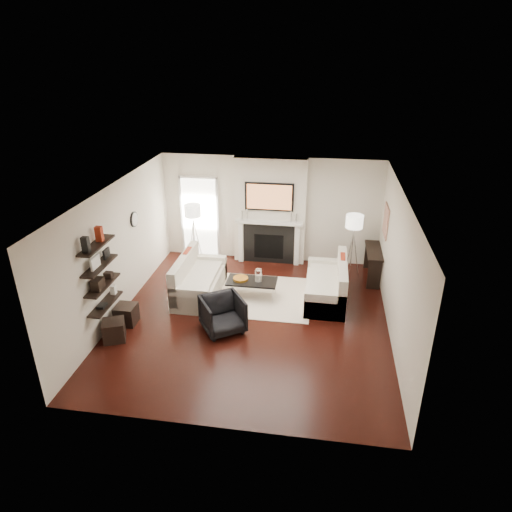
# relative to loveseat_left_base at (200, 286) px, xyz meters

# --- Properties ---
(room_envelope) EXTENTS (6.00, 6.00, 6.00)m
(room_envelope) POSITION_rel_loveseat_left_base_xyz_m (1.31, -0.82, 1.14)
(room_envelope) COLOR black
(room_envelope) RESTS_ON ground
(chimney_breast) EXTENTS (1.80, 0.25, 2.70)m
(chimney_breast) POSITION_rel_loveseat_left_base_xyz_m (1.31, 2.05, 1.14)
(chimney_breast) COLOR silver
(chimney_breast) RESTS_ON floor
(fireplace_surround) EXTENTS (1.30, 0.02, 1.04)m
(fireplace_surround) POSITION_rel_loveseat_left_base_xyz_m (1.31, 1.92, 0.31)
(fireplace_surround) COLOR black
(fireplace_surround) RESTS_ON floor
(firebox) EXTENTS (0.75, 0.02, 0.65)m
(firebox) POSITION_rel_loveseat_left_base_xyz_m (1.31, 1.91, 0.24)
(firebox) COLOR black
(firebox) RESTS_ON floor
(mantel_pilaster_l) EXTENTS (0.12, 0.08, 1.10)m
(mantel_pilaster_l) POSITION_rel_loveseat_left_base_xyz_m (0.59, 1.89, 0.34)
(mantel_pilaster_l) COLOR white
(mantel_pilaster_l) RESTS_ON floor
(mantel_pilaster_r) EXTENTS (0.12, 0.08, 1.10)m
(mantel_pilaster_r) POSITION_rel_loveseat_left_base_xyz_m (2.03, 1.89, 0.34)
(mantel_pilaster_r) COLOR white
(mantel_pilaster_r) RESTS_ON floor
(mantel_shelf) EXTENTS (1.70, 0.18, 0.07)m
(mantel_shelf) POSITION_rel_loveseat_left_base_xyz_m (1.31, 1.87, 0.91)
(mantel_shelf) COLOR white
(mantel_shelf) RESTS_ON chimney_breast
(tv_body) EXTENTS (1.20, 0.06, 0.70)m
(tv_body) POSITION_rel_loveseat_left_base_xyz_m (1.31, 1.89, 1.57)
(tv_body) COLOR black
(tv_body) RESTS_ON chimney_breast
(tv_screen) EXTENTS (1.10, 0.00, 0.62)m
(tv_screen) POSITION_rel_loveseat_left_base_xyz_m (1.31, 1.86, 1.57)
(tv_screen) COLOR #BF723F
(tv_screen) RESTS_ON tv_body
(candlestick_l_tall) EXTENTS (0.04, 0.04, 0.30)m
(candlestick_l_tall) POSITION_rel_loveseat_left_base_xyz_m (0.76, 1.88, 1.09)
(candlestick_l_tall) COLOR silver
(candlestick_l_tall) RESTS_ON mantel_shelf
(candlestick_l_short) EXTENTS (0.04, 0.04, 0.24)m
(candlestick_l_short) POSITION_rel_loveseat_left_base_xyz_m (0.63, 1.88, 1.06)
(candlestick_l_short) COLOR silver
(candlestick_l_short) RESTS_ON mantel_shelf
(candlestick_r_tall) EXTENTS (0.04, 0.04, 0.30)m
(candlestick_r_tall) POSITION_rel_loveseat_left_base_xyz_m (1.86, 1.88, 1.09)
(candlestick_r_tall) COLOR silver
(candlestick_r_tall) RESTS_ON mantel_shelf
(candlestick_r_short) EXTENTS (0.04, 0.04, 0.24)m
(candlestick_r_short) POSITION_rel_loveseat_left_base_xyz_m (1.99, 1.88, 1.06)
(candlestick_r_short) COLOR silver
(candlestick_r_short) RESTS_ON mantel_shelf
(hallway_panel) EXTENTS (0.90, 0.02, 2.10)m
(hallway_panel) POSITION_rel_loveseat_left_base_xyz_m (-0.54, 2.16, 0.84)
(hallway_panel) COLOR white
(hallway_panel) RESTS_ON floor
(door_trim_l) EXTENTS (0.06, 0.06, 2.16)m
(door_trim_l) POSITION_rel_loveseat_left_base_xyz_m (-1.02, 2.14, 0.84)
(door_trim_l) COLOR white
(door_trim_l) RESTS_ON floor
(door_trim_r) EXTENTS (0.06, 0.06, 2.16)m
(door_trim_r) POSITION_rel_loveseat_left_base_xyz_m (-0.06, 2.14, 0.84)
(door_trim_r) COLOR white
(door_trim_r) RESTS_ON floor
(door_trim_top) EXTENTS (1.02, 0.06, 0.06)m
(door_trim_top) POSITION_rel_loveseat_left_base_xyz_m (-0.54, 2.14, 1.92)
(door_trim_top) COLOR white
(door_trim_top) RESTS_ON wall_back
(rug) EXTENTS (2.60, 2.00, 0.01)m
(rug) POSITION_rel_loveseat_left_base_xyz_m (1.19, 0.13, -0.20)
(rug) COLOR beige
(rug) RESTS_ON floor
(loveseat_left_base) EXTENTS (0.85, 1.80, 0.42)m
(loveseat_left_base) POSITION_rel_loveseat_left_base_xyz_m (0.00, 0.00, 0.00)
(loveseat_left_base) COLOR beige
(loveseat_left_base) RESTS_ON floor
(loveseat_left_back) EXTENTS (0.18, 1.80, 0.80)m
(loveseat_left_back) POSITION_rel_loveseat_left_base_xyz_m (-0.33, 0.00, 0.32)
(loveseat_left_back) COLOR beige
(loveseat_left_back) RESTS_ON floor
(loveseat_left_arm_n) EXTENTS (0.85, 0.18, 0.60)m
(loveseat_left_arm_n) POSITION_rel_loveseat_left_base_xyz_m (0.00, -0.81, 0.09)
(loveseat_left_arm_n) COLOR beige
(loveseat_left_arm_n) RESTS_ON floor
(loveseat_left_arm_s) EXTENTS (0.85, 0.18, 0.60)m
(loveseat_left_arm_s) POSITION_rel_loveseat_left_base_xyz_m (0.00, 0.81, 0.09)
(loveseat_left_arm_s) COLOR beige
(loveseat_left_arm_s) RESTS_ON floor
(loveseat_left_cushion) EXTENTS (0.63, 1.44, 0.10)m
(loveseat_left_cushion) POSITION_rel_loveseat_left_base_xyz_m (0.05, 0.00, 0.26)
(loveseat_left_cushion) COLOR beige
(loveseat_left_cushion) RESTS_ON loveseat_left_base
(pillow_left_orange) EXTENTS (0.10, 0.42, 0.42)m
(pillow_left_orange) POSITION_rel_loveseat_left_base_xyz_m (-0.33, 0.30, 0.52)
(pillow_left_orange) COLOR maroon
(pillow_left_orange) RESTS_ON loveseat_left_cushion
(pillow_left_charcoal) EXTENTS (0.10, 0.40, 0.40)m
(pillow_left_charcoal) POSITION_rel_loveseat_left_base_xyz_m (-0.33, -0.30, 0.51)
(pillow_left_charcoal) COLOR black
(pillow_left_charcoal) RESTS_ON loveseat_left_cushion
(loveseat_right_base) EXTENTS (0.85, 1.80, 0.42)m
(loveseat_right_base) POSITION_rel_loveseat_left_base_xyz_m (2.79, 0.22, 0.00)
(loveseat_right_base) COLOR beige
(loveseat_right_base) RESTS_ON floor
(loveseat_right_back) EXTENTS (0.18, 1.80, 0.80)m
(loveseat_right_back) POSITION_rel_loveseat_left_base_xyz_m (3.12, 0.22, 0.32)
(loveseat_right_back) COLOR beige
(loveseat_right_back) RESTS_ON floor
(loveseat_right_arm_n) EXTENTS (0.85, 0.18, 0.60)m
(loveseat_right_arm_n) POSITION_rel_loveseat_left_base_xyz_m (2.79, -0.59, 0.09)
(loveseat_right_arm_n) COLOR beige
(loveseat_right_arm_n) RESTS_ON floor
(loveseat_right_arm_s) EXTENTS (0.85, 0.18, 0.60)m
(loveseat_right_arm_s) POSITION_rel_loveseat_left_base_xyz_m (2.79, 1.03, 0.09)
(loveseat_right_arm_s) COLOR beige
(loveseat_right_arm_s) RESTS_ON floor
(loveseat_right_cushion) EXTENTS (0.63, 1.44, 0.10)m
(loveseat_right_cushion) POSITION_rel_loveseat_left_base_xyz_m (2.74, 0.22, 0.26)
(loveseat_right_cushion) COLOR beige
(loveseat_right_cushion) RESTS_ON loveseat_right_base
(pillow_right_orange) EXTENTS (0.10, 0.42, 0.42)m
(pillow_right_orange) POSITION_rel_loveseat_left_base_xyz_m (3.12, 0.52, 0.52)
(pillow_right_orange) COLOR maroon
(pillow_right_orange) RESTS_ON loveseat_right_cushion
(pillow_right_charcoal) EXTENTS (0.10, 0.40, 0.40)m
(pillow_right_charcoal) POSITION_rel_loveseat_left_base_xyz_m (3.12, -0.08, 0.51)
(pillow_right_charcoal) COLOR black
(pillow_right_charcoal) RESTS_ON loveseat_right_cushion
(coffee_table) EXTENTS (1.10, 0.55, 0.04)m
(coffee_table) POSITION_rel_loveseat_left_base_xyz_m (1.17, 0.05, 0.19)
(coffee_table) COLOR black
(coffee_table) RESTS_ON floor
(coffee_leg_nw) EXTENTS (0.02, 0.02, 0.38)m
(coffee_leg_nw) POSITION_rel_loveseat_left_base_xyz_m (0.67, -0.17, -0.02)
(coffee_leg_nw) COLOR silver
(coffee_leg_nw) RESTS_ON floor
(coffee_leg_ne) EXTENTS (0.02, 0.02, 0.38)m
(coffee_leg_ne) POSITION_rel_loveseat_left_base_xyz_m (1.67, -0.17, -0.02)
(coffee_leg_ne) COLOR silver
(coffee_leg_ne) RESTS_ON floor
(coffee_leg_sw) EXTENTS (0.02, 0.02, 0.38)m
(coffee_leg_sw) POSITION_rel_loveseat_left_base_xyz_m (0.67, 0.27, -0.02)
(coffee_leg_sw) COLOR silver
(coffee_leg_sw) RESTS_ON floor
(coffee_leg_se) EXTENTS (0.02, 0.02, 0.38)m
(coffee_leg_se) POSITION_rel_loveseat_left_base_xyz_m (1.67, 0.27, -0.02)
(coffee_leg_se) COLOR silver
(coffee_leg_se) RESTS_ON floor
(hurricane_glass) EXTENTS (0.16, 0.16, 0.27)m
(hurricane_glass) POSITION_rel_loveseat_left_base_xyz_m (1.32, 0.05, 0.35)
(hurricane_glass) COLOR white
(hurricane_glass) RESTS_ON coffee_table
(hurricane_candle) EXTENTS (0.11, 0.11, 0.16)m
(hurricane_candle) POSITION_rel_loveseat_left_base_xyz_m (1.32, 0.05, 0.29)
(hurricane_candle) COLOR white
(hurricane_candle) RESTS_ON coffee_table
(copper_bowl) EXTENTS (0.33, 0.33, 0.06)m
(copper_bowl) POSITION_rel_loveseat_left_base_xyz_m (0.92, 0.05, 0.24)
(copper_bowl) COLOR orange
(copper_bowl) RESTS_ON coffee_table
(armchair) EXTENTS (1.02, 1.01, 0.78)m
(armchair) POSITION_rel_loveseat_left_base_xyz_m (0.83, -1.32, 0.18)
(armchair) COLOR black
(armchair) RESTS_ON floor
(lamp_left_post) EXTENTS (0.02, 0.02, 1.20)m
(lamp_left_post) POSITION_rel_loveseat_left_base_xyz_m (-0.54, 1.54, 0.39)
(lamp_left_post) COLOR silver
(lamp_left_post) RESTS_ON floor
(lamp_left_shade) EXTENTS (0.40, 0.40, 0.30)m
(lamp_left_shade) POSITION_rel_loveseat_left_base_xyz_m (-0.54, 1.54, 1.24)
(lamp_left_shade) COLOR white
(lamp_left_shade) RESTS_ON lamp_left_post
(lamp_left_leg_a) EXTENTS (0.25, 0.02, 1.23)m
(lamp_left_leg_a) POSITION_rel_loveseat_left_base_xyz_m (-0.43, 1.54, 0.39)
(lamp_left_leg_a) COLOR silver
(lamp_left_leg_a) RESTS_ON floor
(lamp_left_leg_b) EXTENTS (0.14, 0.22, 1.23)m
(lamp_left_leg_b) POSITION_rel_loveseat_left_base_xyz_m (-0.59, 1.63, 0.39)
(lamp_left_leg_b) COLOR silver
(lamp_left_leg_b) RESTS_ON floor
(lamp_left_leg_c) EXTENTS (0.14, 0.22, 1.23)m
(lamp_left_leg_c) POSITION_rel_loveseat_left_base_xyz_m (-0.59, 1.44, 0.39)
(lamp_left_leg_c) COLOR silver
(lamp_left_leg_c) RESTS_ON floor
(lamp_right_post) EXTENTS (0.02, 0.02, 1.20)m
(lamp_right_post) POSITION_rel_loveseat_left_base_xyz_m (3.36, 1.37, 0.39)
(lamp_right_post) COLOR silver
(lamp_right_post) RESTS_ON floor
(lamp_right_shade) EXTENTS (0.40, 0.40, 0.30)m
(lamp_right_shade) POSITION_rel_loveseat_left_base_xyz_m (3.36, 1.37, 1.24)
(lamp_right_shade) COLOR white
(lamp_right_shade) RESTS_ON lamp_right_post
(lamp_right_leg_a) EXTENTS (0.25, 0.02, 1.23)m
(lamp_right_leg_a) POSITION_rel_loveseat_left_base_xyz_m (3.47, 1.37, 0.39)
(lamp_right_leg_a) COLOR silver
(lamp_right_leg_a) RESTS_ON floor
(lamp_right_leg_b) EXTENTS (0.14, 0.22, 1.23)m
(lamp_right_leg_b) POSITION_rel_loveseat_left_base_xyz_m (3.31, 1.46, 0.39)
(lamp_right_leg_b) COLOR silver
(lamp_right_leg_b) RESTS_ON floor
(lamp_right_leg_c) EXTENTS (0.14, 0.22, 1.23)m
(lamp_right_leg_c) POSITION_rel_loveseat_left_base_xyz_m (3.31, 1.27, 0.39)
(lamp_right_leg_c) COLOR silver
(lamp_right_leg_c) RESTS_ON floor
(console_top) EXTENTS (0.35, 1.20, 0.04)m
(console_top) POSITION_rel_loveseat_left_base_xyz_m (3.88, 1.41, 0.52)
(console_top) COLOR black
(console_top) RESTS_ON floor
(console_leg_n) EXTENTS (0.30, 0.04, 0.71)m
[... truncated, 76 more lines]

